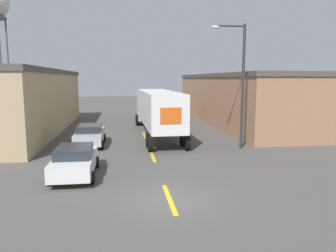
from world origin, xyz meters
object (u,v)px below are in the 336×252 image
semi_truck (156,108)px  parked_car_left_far (90,135)px  parked_car_left_near (75,160)px  street_lamp (239,78)px  parked_car_right_far (176,115)px

semi_truck → parked_car_left_far: (-5.29, -4.24, -1.55)m
parked_car_left_near → street_lamp: (10.27, 5.14, 4.04)m
semi_truck → parked_car_left_near: semi_truck is taller
parked_car_right_far → street_lamp: 15.67m
semi_truck → parked_car_right_far: semi_truck is taller
parked_car_right_far → parked_car_left_near: same height
street_lamp → parked_car_right_far: bearing=97.0°
parked_car_right_far → street_lamp: size_ratio=0.54×
parked_car_left_near → semi_truck: bearing=66.1°
semi_truck → parked_car_left_far: bearing=-142.4°
semi_truck → parked_car_left_near: bearing=-115.1°
parked_car_right_far → street_lamp: (1.86, -15.02, 4.04)m
semi_truck → parked_car_left_near: size_ratio=3.40×
parked_car_right_far → street_lamp: street_lamp is taller
parked_car_left_far → semi_truck: bearing=38.7°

